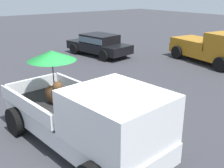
{
  "coord_description": "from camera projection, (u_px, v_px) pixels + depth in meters",
  "views": [
    {
      "loc": [
        5.49,
        -3.2,
        3.93
      ],
      "look_at": [
        -0.93,
        1.78,
        1.1
      ],
      "focal_mm": 43.42,
      "sensor_mm": 36.0,
      "label": 1
    }
  ],
  "objects": [
    {
      "name": "ground_plane",
      "position": [
        81.0,
        145.0,
        7.24
      ],
      "size": [
        80.0,
        80.0,
        0.0
      ],
      "primitive_type": "plane",
      "color": "#38383D"
    },
    {
      "name": "pickup_truck_red",
      "position": [
        213.0,
        48.0,
        15.07
      ],
      "size": [
        5.02,
        2.74,
        1.8
      ],
      "rotation": [
        0.0,
        0.0,
        -0.15
      ],
      "color": "black",
      "rests_on": "ground"
    },
    {
      "name": "pickup_truck_main",
      "position": [
        89.0,
        117.0,
        6.63
      ],
      "size": [
        5.19,
        2.6,
        2.35
      ],
      "rotation": [
        0.0,
        0.0,
        0.09
      ],
      "color": "black",
      "rests_on": "ground"
    },
    {
      "name": "parked_sedan_near",
      "position": [
        99.0,
        44.0,
        16.98
      ],
      "size": [
        4.51,
        2.46,
        1.33
      ],
      "rotation": [
        0.0,
        0.0,
        3.29
      ],
      "color": "black",
      "rests_on": "ground"
    }
  ]
}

